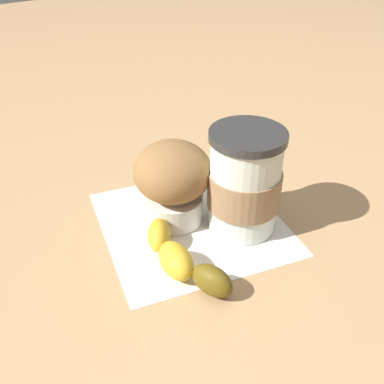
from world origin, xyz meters
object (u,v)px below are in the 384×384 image
object	(u,v)px
coffee_cup	(245,183)
sugar_packet	(158,158)
muffin	(173,180)
banana	(181,258)

from	to	relation	value
coffee_cup	sugar_packet	distance (m)	0.22
coffee_cup	sugar_packet	world-z (taller)	coffee_cup
muffin	banana	xyz separation A→B (m)	(0.05, 0.09, -0.04)
banana	coffee_cup	bearing A→B (deg)	-167.11
muffin	sugar_packet	size ratio (longest dim) A/B	2.24
banana	sugar_packet	distance (m)	0.26
banana	sugar_packet	xyz separation A→B (m)	(-0.11, -0.23, -0.02)
coffee_cup	muffin	bearing A→B (deg)	-42.82
coffee_cup	muffin	size ratio (longest dim) A/B	1.21
banana	sugar_packet	size ratio (longest dim) A/B	3.11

